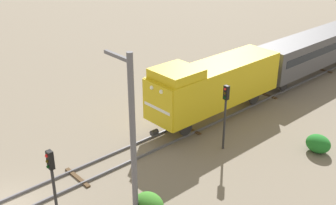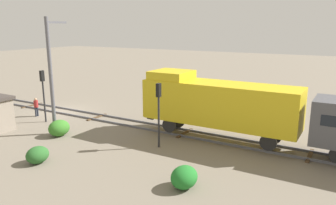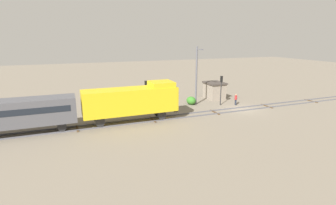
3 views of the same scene
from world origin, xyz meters
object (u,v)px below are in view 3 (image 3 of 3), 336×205
at_px(locomotive, 132,100).
at_px(traffic_signal_mid, 146,91).
at_px(traffic_signal_near, 221,85).
at_px(catenary_mast, 197,74).
at_px(passenger_car_leading, 2,114).
at_px(relay_hut, 214,90).
at_px(worker_near_track, 236,99).

relative_size(locomotive, traffic_signal_mid, 2.65).
distance_m(traffic_signal_near, catenary_mast, 3.99).
bearing_deg(traffic_signal_mid, passenger_car_leading, 101.96).
xyz_separation_m(passenger_car_leading, catenary_mast, (4.94, -24.38, 2.07)).
xyz_separation_m(passenger_car_leading, traffic_signal_near, (3.20, -27.64, 0.54)).
xyz_separation_m(passenger_car_leading, traffic_signal_mid, (3.40, -16.05, 0.51)).
xyz_separation_m(passenger_car_leading, relay_hut, (7.50, -29.15, -1.13)).
xyz_separation_m(worker_near_track, catenary_mast, (2.54, 5.42, 3.60)).
relative_size(worker_near_track, relay_hut, 0.49).
height_order(traffic_signal_mid, catenary_mast, catenary_mast).
distance_m(worker_near_track, catenary_mast, 6.98).
relative_size(locomotive, catenary_mast, 1.33).
height_order(locomotive, worker_near_track, locomotive).
distance_m(locomotive, passenger_car_leading, 13.34).
height_order(locomotive, catenary_mast, catenary_mast).
relative_size(locomotive, relay_hut, 3.31).
height_order(traffic_signal_near, worker_near_track, traffic_signal_near).
bearing_deg(traffic_signal_mid, locomotive, 141.39).
xyz_separation_m(locomotive, traffic_signal_mid, (3.40, -2.71, 0.27)).
height_order(passenger_car_leading, traffic_signal_near, traffic_signal_near).
distance_m(passenger_car_leading, catenary_mast, 24.96).
distance_m(passenger_car_leading, traffic_signal_mid, 16.41).
bearing_deg(traffic_signal_near, traffic_signal_mid, 89.01).
bearing_deg(passenger_car_leading, catenary_mast, -78.54).
xyz_separation_m(traffic_signal_near, catenary_mast, (1.74, 3.25, 1.53)).
bearing_deg(relay_hut, locomotive, 115.37).
height_order(traffic_signal_near, traffic_signal_mid, traffic_signal_near).
distance_m(passenger_car_leading, relay_hut, 30.12).
relative_size(passenger_car_leading, catenary_mast, 1.61).
relative_size(traffic_signal_mid, catenary_mast, 0.50).
xyz_separation_m(traffic_signal_near, traffic_signal_mid, (0.20, 11.59, -0.03)).
relative_size(traffic_signal_mid, relay_hut, 1.25).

